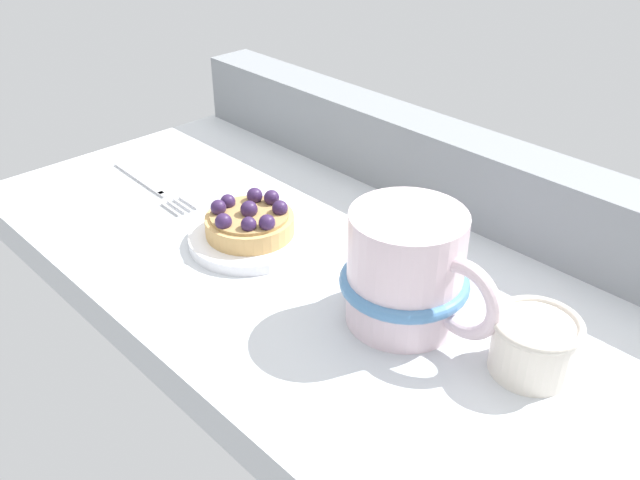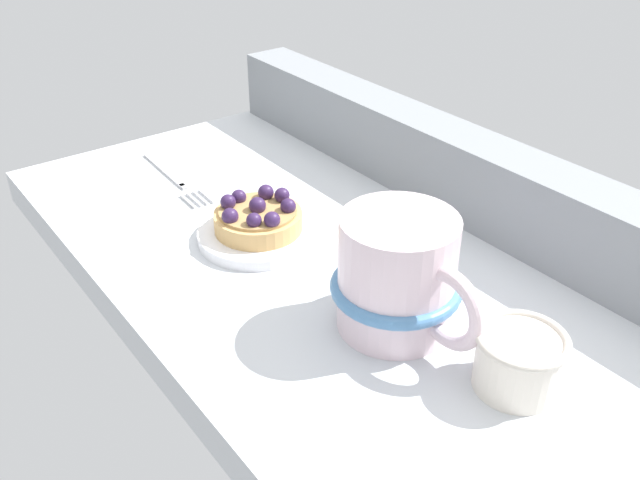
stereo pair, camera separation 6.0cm
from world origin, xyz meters
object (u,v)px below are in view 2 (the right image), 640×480
(coffee_mug, at_px, (399,277))
(dessert_fork, at_px, (174,178))
(dessert_plate, at_px, (259,234))
(raspberry_tart, at_px, (258,217))
(sugar_bowl, at_px, (516,361))

(coffee_mug, bearing_deg, dessert_fork, -176.11)
(dessert_plate, height_order, raspberry_tart, raspberry_tart)
(dessert_fork, xyz_separation_m, sugar_bowl, (0.45, 0.04, 0.02))
(coffee_mug, distance_m, dessert_fork, 0.35)
(raspberry_tart, relative_size, dessert_fork, 0.54)
(raspberry_tart, height_order, coffee_mug, coffee_mug)
(sugar_bowl, bearing_deg, raspberry_tart, -173.27)
(dessert_plate, relative_size, dessert_fork, 0.76)
(dessert_plate, bearing_deg, raspberry_tart, -104.56)
(dessert_plate, relative_size, raspberry_tart, 1.40)
(raspberry_tart, bearing_deg, dessert_plate, 75.44)
(dessert_plate, bearing_deg, coffee_mug, 4.77)
(coffee_mug, relative_size, sugar_bowl, 2.13)
(dessert_plate, height_order, dessert_fork, dessert_plate)
(coffee_mug, height_order, dessert_fork, coffee_mug)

